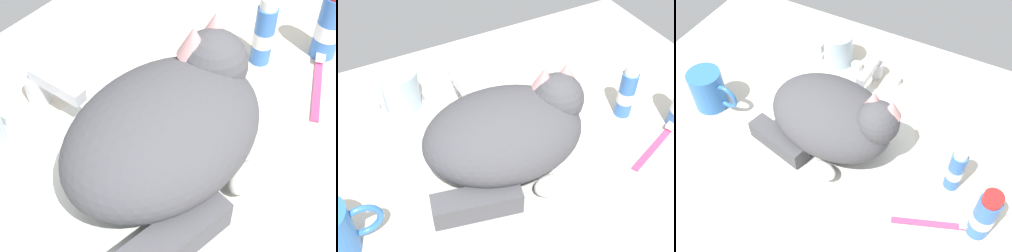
% 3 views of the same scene
% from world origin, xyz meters
% --- Properties ---
extents(ground_plane, '(1.10, 0.83, 0.03)m').
position_xyz_m(ground_plane, '(0.00, 0.00, -0.01)').
color(ground_plane, beige).
extents(sink_basin, '(0.37, 0.37, 0.01)m').
position_xyz_m(sink_basin, '(0.00, 0.00, 0.00)').
color(sink_basin, silver).
rests_on(sink_basin, ground_plane).
extents(faucet, '(0.14, 0.11, 0.06)m').
position_xyz_m(faucet, '(0.00, 0.22, 0.03)').
color(faucet, silver).
rests_on(faucet, ground_plane).
extents(cat, '(0.32, 0.24, 0.16)m').
position_xyz_m(cat, '(0.01, -0.00, 0.08)').
color(cat, '#4C4C51').
rests_on(cat, sink_basin).
extents(rinse_cup, '(0.07, 0.07, 0.09)m').
position_xyz_m(rinse_cup, '(-0.11, 0.24, 0.04)').
color(rinse_cup, silver).
rests_on(rinse_cup, ground_plane).
extents(soap_dish, '(0.09, 0.06, 0.01)m').
position_xyz_m(soap_dish, '(-0.20, 0.25, 0.01)').
color(soap_dish, white).
rests_on(soap_dish, ground_plane).
extents(soap_bar, '(0.08, 0.05, 0.02)m').
position_xyz_m(soap_bar, '(-0.20, 0.25, 0.02)').
color(soap_bar, white).
rests_on(soap_bar, soap_dish).
extents(toothpaste_bottle, '(0.03, 0.03, 0.12)m').
position_xyz_m(toothpaste_bottle, '(0.28, 0.01, 0.05)').
color(toothpaste_bottle, '#3870C6').
rests_on(toothpaste_bottle, ground_plane).
extents(toothbrush, '(0.15, 0.07, 0.02)m').
position_xyz_m(toothbrush, '(0.28, -0.09, 0.01)').
color(toothbrush, '#D83F72').
rests_on(toothbrush, ground_plane).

